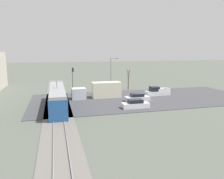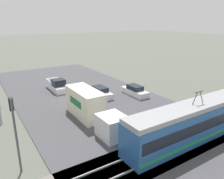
% 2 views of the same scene
% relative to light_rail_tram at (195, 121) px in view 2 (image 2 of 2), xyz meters
% --- Properties ---
extents(ground_plane, '(320.00, 320.00, 0.00)m').
position_rel_light_rail_tram_xyz_m(ground_plane, '(3.62, -17.39, -1.79)').
color(ground_plane, '#565B51').
extents(road_surface, '(19.23, 45.07, 0.08)m').
position_rel_light_rail_tram_xyz_m(road_surface, '(3.62, -17.39, -1.75)').
color(road_surface, '#424247').
rests_on(road_surface, ground).
extents(rail_bed, '(68.25, 4.40, 0.22)m').
position_rel_light_rail_tram_xyz_m(rail_bed, '(3.62, 0.00, -1.74)').
color(rail_bed, slate).
rests_on(rail_bed, ground).
extents(light_rail_tram, '(15.79, 2.69, 4.66)m').
position_rel_light_rail_tram_xyz_m(light_rail_tram, '(0.00, 0.00, 0.00)').
color(light_rail_tram, '#235193').
rests_on(light_rail_tram, ground).
extents(box_truck, '(2.45, 10.24, 3.25)m').
position_rel_light_rail_tram_xyz_m(box_truck, '(6.54, -8.74, -0.21)').
color(box_truck, silver).
rests_on(box_truck, ground).
extents(pickup_truck, '(2.04, 5.37, 1.94)m').
position_rel_light_rail_tram_xyz_m(pickup_truck, '(5.96, -21.55, -0.98)').
color(pickup_truck, silver).
rests_on(pickup_truck, ground).
extents(sedan_car_0, '(1.79, 4.73, 1.49)m').
position_rel_light_rail_tram_xyz_m(sedan_car_0, '(1.67, -15.20, -1.10)').
color(sedan_car_0, silver).
rests_on(sedan_car_0, ground).
extents(sedan_car_1, '(1.74, 4.73, 1.47)m').
position_rel_light_rail_tram_xyz_m(sedan_car_1, '(-3.12, -13.02, -1.11)').
color(sedan_car_1, silver).
rests_on(sedan_car_1, ground).
extents(traffic_light_pole, '(0.28, 0.47, 5.85)m').
position_rel_light_rail_tram_xyz_m(traffic_light_pole, '(15.02, -3.90, 1.96)').
color(traffic_light_pole, '#47474C').
rests_on(traffic_light_pole, ground).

